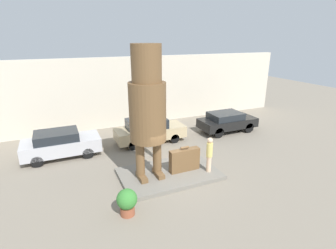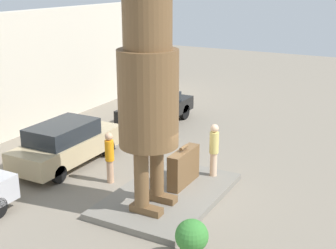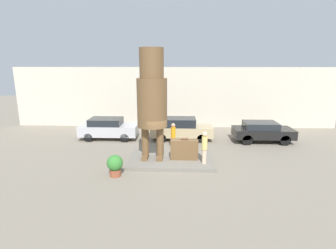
# 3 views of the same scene
# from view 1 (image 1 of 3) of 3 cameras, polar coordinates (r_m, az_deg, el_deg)

# --- Properties ---
(ground_plane) EXTENTS (60.00, 60.00, 0.00)m
(ground_plane) POSITION_cam_1_polar(r_m,az_deg,el_deg) (13.35, 0.24, -11.03)
(ground_plane) COLOR gray
(pedestal) EXTENTS (4.80, 3.00, 0.19)m
(pedestal) POSITION_cam_1_polar(r_m,az_deg,el_deg) (13.30, 0.24, -10.66)
(pedestal) COLOR slate
(pedestal) RESTS_ON ground_plane
(building_backdrop) EXTENTS (28.00, 0.60, 5.19)m
(building_backdrop) POSITION_cam_1_polar(r_m,az_deg,el_deg) (20.27, -9.90, 6.96)
(building_backdrop) COLOR beige
(building_backdrop) RESTS_ON ground_plane
(statue_figure) EXTENTS (1.66, 1.66, 6.15)m
(statue_figure) POSITION_cam_1_polar(r_m,az_deg,el_deg) (11.61, -4.51, 4.54)
(statue_figure) COLOR brown
(statue_figure) RESTS_ON pedestal
(giant_suitcase) EXTENTS (1.55, 0.38, 1.30)m
(giant_suitcase) POSITION_cam_1_polar(r_m,az_deg,el_deg) (13.18, 3.59, -7.69)
(giant_suitcase) COLOR brown
(giant_suitcase) RESTS_ON pedestal
(tourist) EXTENTS (0.31, 0.31, 1.80)m
(tourist) POSITION_cam_1_polar(r_m,az_deg,el_deg) (13.05, 9.00, -6.19)
(tourist) COLOR beige
(tourist) RESTS_ON pedestal
(parked_car_silver) EXTENTS (4.22, 1.82, 1.55)m
(parked_car_silver) POSITION_cam_1_polar(r_m,az_deg,el_deg) (16.13, -22.34, -3.84)
(parked_car_silver) COLOR #B7B7BC
(parked_car_silver) RESTS_ON ground_plane
(parked_car_tan) EXTENTS (4.51, 1.71, 1.62)m
(parked_car_tan) POSITION_cam_1_polar(r_m,az_deg,el_deg) (17.00, -4.09, -1.24)
(parked_car_tan) COLOR tan
(parked_car_tan) RESTS_ON ground_plane
(parked_car_black) EXTENTS (4.14, 1.86, 1.44)m
(parked_car_black) POSITION_cam_1_polar(r_m,az_deg,el_deg) (19.38, 12.70, 0.73)
(parked_car_black) COLOR black
(parked_car_black) RESTS_ON ground_plane
(planter_pot) EXTENTS (0.80, 0.80, 1.10)m
(planter_pot) POSITION_cam_1_polar(r_m,az_deg,el_deg) (10.59, -8.92, -16.16)
(planter_pot) COLOR brown
(planter_pot) RESTS_ON ground_plane
(worker_hivis) EXTENTS (0.30, 0.30, 1.74)m
(worker_hivis) POSITION_cam_1_polar(r_m,az_deg,el_deg) (14.83, -2.95, -3.78)
(worker_hivis) COLOR tan
(worker_hivis) RESTS_ON ground_plane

